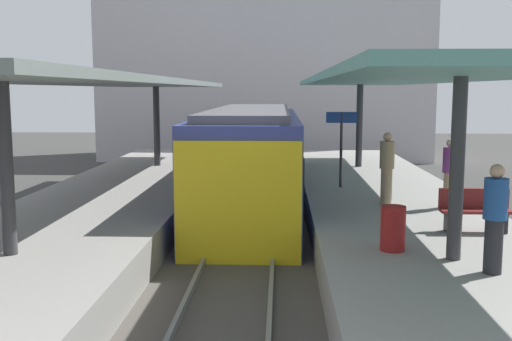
{
  "coord_description": "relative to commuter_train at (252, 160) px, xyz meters",
  "views": [
    {
      "loc": [
        0.88,
        -14.95,
        3.82
      ],
      "look_at": [
        0.24,
        0.75,
        1.74
      ],
      "focal_mm": 42.5,
      "sensor_mm": 36.0,
      "label": 1
    }
  ],
  "objects": [
    {
      "name": "canopy_left",
      "position": [
        -3.8,
        -1.81,
        2.29
      ],
      "size": [
        4.18,
        21.0,
        3.14
      ],
      "color": "#333335",
      "rests_on": "platform_left"
    },
    {
      "name": "commuter_train",
      "position": [
        0.0,
        0.0,
        0.0
      ],
      "size": [
        2.78,
        11.78,
        3.1
      ],
      "color": "#38428C",
      "rests_on": "track_ballast"
    },
    {
      "name": "rail_far_side",
      "position": [
        0.72,
        -3.21,
        -1.46
      ],
      "size": [
        0.08,
        28.0,
        0.14
      ],
      "primitive_type": "cube",
      "color": "slate",
      "rests_on": "track_ballast"
    },
    {
      "name": "rail_near_side",
      "position": [
        -0.72,
        -3.21,
        -1.46
      ],
      "size": [
        0.08,
        28.0,
        0.14
      ],
      "primitive_type": "cube",
      "color": "slate",
      "rests_on": "track_ballast"
    },
    {
      "name": "passenger_near_bench",
      "position": [
        4.18,
        -8.89,
        0.16
      ],
      "size": [
        0.36,
        0.36,
        1.71
      ],
      "color": "#232328",
      "rests_on": "platform_right"
    },
    {
      "name": "platform_right",
      "position": [
        3.8,
        -3.21,
        -1.23
      ],
      "size": [
        4.4,
        28.0,
        1.0
      ],
      "primitive_type": "cube",
      "color": "gray",
      "rests_on": "ground_plane"
    },
    {
      "name": "station_building_backdrop",
      "position": [
        -0.04,
        16.79,
        3.77
      ],
      "size": [
        18.0,
        6.0,
        11.0
      ],
      "primitive_type": "cube",
      "color": "#B7B2B7",
      "rests_on": "ground_plane"
    },
    {
      "name": "platform_bench",
      "position": [
        4.79,
        -6.04,
        -0.26
      ],
      "size": [
        1.4,
        0.41,
        0.86
      ],
      "color": "black",
      "rests_on": "platform_right"
    },
    {
      "name": "track_ballast",
      "position": [
        0.0,
        -3.21,
        -1.63
      ],
      "size": [
        3.2,
        28.0,
        0.2
      ],
      "primitive_type": "cube",
      "color": "#4C4742",
      "rests_on": "ground_plane"
    },
    {
      "name": "passenger_mid_platform",
      "position": [
        4.97,
        -3.53,
        0.15
      ],
      "size": [
        0.36,
        0.36,
        1.68
      ],
      "color": "#998460",
      "rests_on": "platform_right"
    },
    {
      "name": "platform_left",
      "position": [
        -3.8,
        -3.21,
        -1.23
      ],
      "size": [
        4.4,
        28.0,
        1.0
      ],
      "primitive_type": "cube",
      "color": "gray",
      "rests_on": "ground_plane"
    },
    {
      "name": "platform_sign",
      "position": [
        2.64,
        -0.48,
        0.9
      ],
      "size": [
        0.9,
        0.08,
        2.21
      ],
      "color": "#262628",
      "rests_on": "platform_right"
    },
    {
      "name": "passenger_far_end",
      "position": [
        3.52,
        -3.15,
        0.21
      ],
      "size": [
        0.36,
        0.36,
        1.8
      ],
      "color": "#998460",
      "rests_on": "platform_right"
    },
    {
      "name": "canopy_right",
      "position": [
        3.8,
        -1.81,
        2.36
      ],
      "size": [
        4.18,
        21.0,
        3.21
      ],
      "color": "#333335",
      "rests_on": "platform_right"
    },
    {
      "name": "litter_bin",
      "position": [
        2.88,
        -7.58,
        -0.33
      ],
      "size": [
        0.44,
        0.44,
        0.8
      ],
      "primitive_type": "cylinder",
      "color": "maroon",
      "rests_on": "platform_right"
    },
    {
      "name": "ground_plane",
      "position": [
        0.0,
        -3.21,
        -1.73
      ],
      "size": [
        80.0,
        80.0,
        0.0
      ],
      "primitive_type": "plane",
      "color": "#383835"
    }
  ]
}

